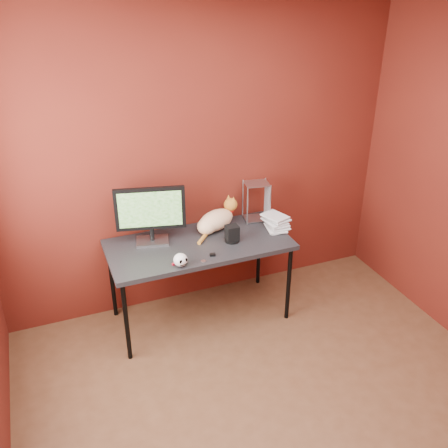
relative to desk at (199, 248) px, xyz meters
name	(u,v)px	position (x,y,z in m)	size (l,w,h in m)	color
room	(304,241)	(0.15, -1.37, 0.75)	(3.52, 3.52, 2.61)	#4E2E1B
desk	(199,248)	(0.00, 0.00, 0.00)	(1.50, 0.70, 0.75)	black
monitor	(150,212)	(-0.35, 0.15, 0.32)	(0.56, 0.24, 0.49)	#A3A4A8
cat	(216,220)	(0.22, 0.17, 0.14)	(0.47, 0.38, 0.26)	orange
skull_mug	(181,260)	(-0.25, -0.29, 0.10)	(0.11, 0.11, 0.10)	white
speaker	(232,234)	(0.26, -0.08, 0.12)	(0.12, 0.12, 0.14)	black
book_stack	(271,159)	(0.63, 0.00, 0.69)	(0.22, 0.26, 1.29)	beige
wire_rack	(256,201)	(0.62, 0.22, 0.23)	(0.23, 0.20, 0.36)	#A3A4A8
pocket_knife	(176,263)	(-0.27, -0.25, 0.06)	(0.07, 0.02, 0.01)	#AF0D21
black_gadget	(213,255)	(0.03, -0.24, 0.06)	(0.04, 0.03, 0.02)	black
washer	(203,261)	(-0.06, -0.29, 0.05)	(0.04, 0.04, 0.00)	#A3A4A8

